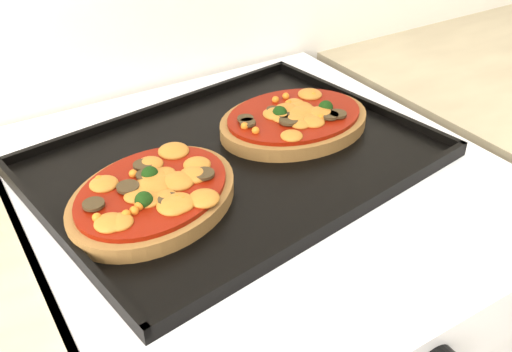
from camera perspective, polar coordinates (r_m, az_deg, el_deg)
baking_tray at (r=0.75m, az=-2.02°, el=1.92°), size 0.55×0.44×0.02m
pizza_left at (r=0.67m, az=-10.25°, el=-1.71°), size 0.27×0.25×0.03m
pizza_right at (r=0.82m, az=3.85°, el=5.73°), size 0.23×0.17×0.03m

